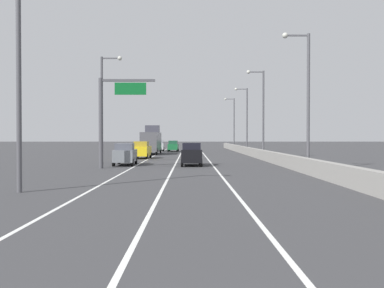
{
  "coord_description": "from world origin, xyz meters",
  "views": [
    {
      "loc": [
        -0.63,
        -2.92,
        2.64
      ],
      "look_at": [
        -0.38,
        43.9,
        1.84
      ],
      "focal_mm": 40.6,
      "sensor_mm": 36.0,
      "label": 1
    }
  ],
  "objects_px": {
    "car_green_3": "(173,146)",
    "box_truck": "(151,141)",
    "lamp_post_right_second": "(305,92)",
    "lamp_post_right_fifth": "(233,120)",
    "lamp_post_left_mid": "(104,102)",
    "lamp_post_right_third": "(261,108)",
    "overhead_sign_gantry": "(110,111)",
    "car_silver_2": "(159,146)",
    "car_black_1": "(191,154)",
    "lamp_post_right_fourth": "(245,116)",
    "car_gray_0": "(125,154)",
    "car_yellow_4": "(142,150)",
    "lamp_post_left_near": "(24,64)"
  },
  "relations": [
    {
      "from": "car_green_3",
      "to": "box_truck",
      "type": "xyz_separation_m",
      "value": [
        -2.89,
        -11.1,
        1.04
      ]
    },
    {
      "from": "lamp_post_right_second",
      "to": "lamp_post_right_fifth",
      "type": "height_order",
      "value": "same"
    },
    {
      "from": "lamp_post_left_mid",
      "to": "car_green_3",
      "type": "height_order",
      "value": "lamp_post_left_mid"
    },
    {
      "from": "lamp_post_right_third",
      "to": "car_green_3",
      "type": "height_order",
      "value": "lamp_post_right_third"
    },
    {
      "from": "overhead_sign_gantry",
      "to": "lamp_post_right_fifth",
      "type": "bearing_deg",
      "value": 73.81
    },
    {
      "from": "overhead_sign_gantry",
      "to": "lamp_post_right_fifth",
      "type": "distance_m",
      "value": 55.85
    },
    {
      "from": "car_silver_2",
      "to": "car_green_3",
      "type": "bearing_deg",
      "value": -39.37
    },
    {
      "from": "lamp_post_right_second",
      "to": "car_green_3",
      "type": "bearing_deg",
      "value": 105.24
    },
    {
      "from": "overhead_sign_gantry",
      "to": "box_truck",
      "type": "height_order",
      "value": "overhead_sign_gantry"
    },
    {
      "from": "car_black_1",
      "to": "box_truck",
      "type": "distance_m",
      "value": 26.79
    },
    {
      "from": "lamp_post_right_fourth",
      "to": "car_black_1",
      "type": "bearing_deg",
      "value": -105.85
    },
    {
      "from": "lamp_post_left_mid",
      "to": "car_green_3",
      "type": "relative_size",
      "value": 2.49
    },
    {
      "from": "overhead_sign_gantry",
      "to": "lamp_post_right_fifth",
      "type": "relative_size",
      "value": 0.71
    },
    {
      "from": "lamp_post_right_second",
      "to": "car_gray_0",
      "type": "bearing_deg",
      "value": 155.37
    },
    {
      "from": "lamp_post_right_fifth",
      "to": "overhead_sign_gantry",
      "type": "bearing_deg",
      "value": -106.19
    },
    {
      "from": "car_gray_0",
      "to": "box_truck",
      "type": "height_order",
      "value": "box_truck"
    },
    {
      "from": "lamp_post_right_fourth",
      "to": "car_black_1",
      "type": "relative_size",
      "value": 2.56
    },
    {
      "from": "lamp_post_right_fourth",
      "to": "lamp_post_right_fifth",
      "type": "relative_size",
      "value": 1.0
    },
    {
      "from": "lamp_post_right_third",
      "to": "car_black_1",
      "type": "height_order",
      "value": "lamp_post_right_third"
    },
    {
      "from": "car_silver_2",
      "to": "car_yellow_4",
      "type": "relative_size",
      "value": 1.08
    },
    {
      "from": "lamp_post_right_third",
      "to": "lamp_post_right_fifth",
      "type": "relative_size",
      "value": 1.0
    },
    {
      "from": "car_gray_0",
      "to": "lamp_post_right_third",
      "type": "bearing_deg",
      "value": 39.43
    },
    {
      "from": "lamp_post_left_mid",
      "to": "car_black_1",
      "type": "bearing_deg",
      "value": -23.83
    },
    {
      "from": "overhead_sign_gantry",
      "to": "lamp_post_left_mid",
      "type": "relative_size",
      "value": 0.71
    },
    {
      "from": "overhead_sign_gantry",
      "to": "car_yellow_4",
      "type": "distance_m",
      "value": 16.57
    },
    {
      "from": "lamp_post_right_fifth",
      "to": "car_black_1",
      "type": "xyz_separation_m",
      "value": [
        -8.79,
        -50.39,
        -5.02
      ]
    },
    {
      "from": "lamp_post_right_fourth",
      "to": "lamp_post_left_near",
      "type": "bearing_deg",
      "value": -108.58
    },
    {
      "from": "car_silver_2",
      "to": "car_yellow_4",
      "type": "distance_m",
      "value": 26.57
    },
    {
      "from": "lamp_post_right_fifth",
      "to": "car_yellow_4",
      "type": "bearing_deg",
      "value": -111.39
    },
    {
      "from": "overhead_sign_gantry",
      "to": "car_silver_2",
      "type": "xyz_separation_m",
      "value": [
        0.97,
        42.7,
        -3.72
      ]
    },
    {
      "from": "lamp_post_right_fifth",
      "to": "car_black_1",
      "type": "distance_m",
      "value": 51.4
    },
    {
      "from": "lamp_post_right_second",
      "to": "overhead_sign_gantry",
      "type": "bearing_deg",
      "value": 170.03
    },
    {
      "from": "lamp_post_left_mid",
      "to": "car_green_3",
      "type": "xyz_separation_m",
      "value": [
        5.57,
        33.4,
        -5.1
      ]
    },
    {
      "from": "car_gray_0",
      "to": "car_silver_2",
      "type": "xyz_separation_m",
      "value": [
        0.31,
        38.63,
        -0.0
      ]
    },
    {
      "from": "lamp_post_right_fourth",
      "to": "lamp_post_right_fifth",
      "type": "distance_m",
      "value": 18.78
    },
    {
      "from": "lamp_post_right_third",
      "to": "lamp_post_right_fourth",
      "type": "relative_size",
      "value": 1.0
    },
    {
      "from": "overhead_sign_gantry",
      "to": "lamp_post_left_mid",
      "type": "distance_m",
      "value": 7.39
    },
    {
      "from": "lamp_post_left_near",
      "to": "lamp_post_right_second",
      "type": "bearing_deg",
      "value": 37.48
    },
    {
      "from": "car_gray_0",
      "to": "car_yellow_4",
      "type": "relative_size",
      "value": 1.02
    },
    {
      "from": "lamp_post_left_near",
      "to": "car_gray_0",
      "type": "xyz_separation_m",
      "value": [
        1.84,
        19.58,
        -5.05
      ]
    },
    {
      "from": "lamp_post_right_fourth",
      "to": "lamp_post_right_second",
      "type": "bearing_deg",
      "value": -90.39
    },
    {
      "from": "overhead_sign_gantry",
      "to": "car_silver_2",
      "type": "relative_size",
      "value": 1.56
    },
    {
      "from": "lamp_post_left_near",
      "to": "car_gray_0",
      "type": "distance_m",
      "value": 20.31
    },
    {
      "from": "overhead_sign_gantry",
      "to": "lamp_post_right_fourth",
      "type": "relative_size",
      "value": 0.71
    },
    {
      "from": "lamp_post_right_third",
      "to": "car_green_3",
      "type": "relative_size",
      "value": 2.49
    },
    {
      "from": "lamp_post_right_fourth",
      "to": "lamp_post_left_near",
      "type": "distance_m",
      "value": 53.12
    },
    {
      "from": "car_black_1",
      "to": "box_truck",
      "type": "xyz_separation_m",
      "value": [
        -5.93,
        26.11,
        0.96
      ]
    },
    {
      "from": "overhead_sign_gantry",
      "to": "car_black_1",
      "type": "xyz_separation_m",
      "value": [
        6.78,
        3.23,
        -3.69
      ]
    },
    {
      "from": "lamp_post_right_second",
      "to": "lamp_post_left_mid",
      "type": "height_order",
      "value": "same"
    },
    {
      "from": "car_gray_0",
      "to": "lamp_post_right_second",
      "type": "bearing_deg",
      "value": -24.63
    }
  ]
}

